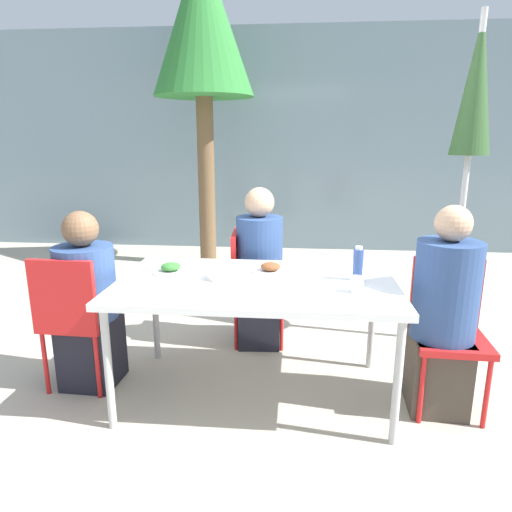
# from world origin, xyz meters

# --- Properties ---
(ground_plane) EXTENTS (24.00, 24.00, 0.00)m
(ground_plane) POSITION_xyz_m (0.00, 0.00, 0.00)
(ground_plane) COLOR #B2A893
(building_facade) EXTENTS (10.00, 0.20, 3.00)m
(building_facade) POSITION_xyz_m (0.00, 4.04, 1.50)
(building_facade) COLOR slate
(building_facade) RESTS_ON ground
(dining_table) EXTENTS (1.63, 0.95, 0.74)m
(dining_table) POSITION_xyz_m (0.00, 0.00, 0.69)
(dining_table) COLOR white
(dining_table) RESTS_ON ground
(chair_left) EXTENTS (0.42, 0.42, 0.87)m
(chair_left) POSITION_xyz_m (-1.12, -0.03, 0.51)
(chair_left) COLOR red
(chair_left) RESTS_ON ground
(person_left) EXTENTS (0.36, 0.36, 1.13)m
(person_left) POSITION_xyz_m (-1.07, 0.04, 0.53)
(person_left) COLOR black
(person_left) RESTS_ON ground
(chair_right) EXTENTS (0.42, 0.42, 0.87)m
(chair_right) POSITION_xyz_m (1.12, 0.02, 0.51)
(chair_right) COLOR red
(chair_right) RESTS_ON ground
(person_right) EXTENTS (0.35, 0.35, 1.21)m
(person_right) POSITION_xyz_m (1.07, -0.05, 0.57)
(person_right) COLOR #473D33
(person_right) RESTS_ON ground
(chair_far) EXTENTS (0.42, 0.42, 0.87)m
(chair_far) POSITION_xyz_m (-0.12, 0.77, 0.51)
(chair_far) COLOR red
(chair_far) RESTS_ON ground
(person_far) EXTENTS (0.34, 0.34, 1.21)m
(person_far) POSITION_xyz_m (-0.04, 0.72, 0.57)
(person_far) COLOR black
(person_far) RESTS_ON ground
(closed_umbrella) EXTENTS (0.36, 0.36, 2.39)m
(closed_umbrella) POSITION_xyz_m (1.44, 0.90, 1.72)
(closed_umbrella) COLOR #333333
(closed_umbrella) RESTS_ON ground
(plate_0) EXTENTS (0.23, 0.23, 0.06)m
(plate_0) POSITION_xyz_m (-0.54, 0.12, 0.76)
(plate_0) COLOR white
(plate_0) RESTS_ON dining_table
(plate_1) EXTENTS (0.22, 0.22, 0.06)m
(plate_1) POSITION_xyz_m (0.07, 0.18, 0.76)
(plate_1) COLOR white
(plate_1) RESTS_ON dining_table
(bottle) EXTENTS (0.06, 0.06, 0.20)m
(bottle) POSITION_xyz_m (0.59, 0.07, 0.84)
(bottle) COLOR #334C8E
(bottle) RESTS_ON dining_table
(drinking_cup) EXTENTS (0.07, 0.07, 0.09)m
(drinking_cup) POSITION_xyz_m (0.56, -0.16, 0.78)
(drinking_cup) COLOR white
(drinking_cup) RESTS_ON dining_table
(salad_bowl) EXTENTS (0.17, 0.17, 0.05)m
(salad_bowl) POSITION_xyz_m (-0.21, 0.02, 0.77)
(salad_bowl) COLOR white
(salad_bowl) RESTS_ON dining_table
(tree_behind_left) EXTENTS (1.17, 1.17, 3.66)m
(tree_behind_left) POSITION_xyz_m (-0.88, 2.97, 2.78)
(tree_behind_left) COLOR brown
(tree_behind_left) RESTS_ON ground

